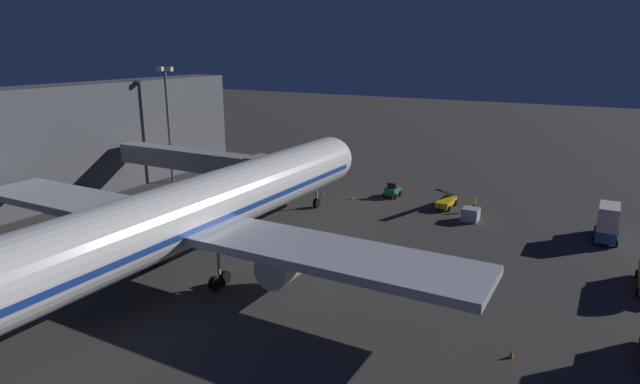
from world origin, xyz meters
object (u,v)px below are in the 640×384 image
(catering_truck, at_px, (608,222))
(belt_loader, at_px, (446,201))
(traffic_cone_nose_port, at_px, (351,197))
(traffic_cone_wingtip_svc_side, at_px, (511,354))
(pushback_tug, at_px, (392,191))
(baggage_container_mid_row, at_px, (471,214))
(ground_crew_near_nose_gear, at_px, (474,203))
(airliner_at_gate, at_px, (174,220))
(traffic_cone_nose_starboard, at_px, (322,193))
(apron_floodlight_mast, at_px, (168,116))
(jet_bridge, at_px, (205,162))

(catering_truck, relative_size, belt_loader, 0.75)
(traffic_cone_nose_port, xyz_separation_m, traffic_cone_wingtip_svc_side, (-25.48, 28.56, 0.00))
(pushback_tug, distance_m, traffic_cone_nose_port, 5.80)
(baggage_container_mid_row, height_order, ground_crew_near_nose_gear, ground_crew_near_nose_gear)
(airliner_at_gate, bearing_deg, pushback_tug, -100.84)
(traffic_cone_nose_starboard, height_order, traffic_cone_wingtip_svc_side, same)
(baggage_container_mid_row, distance_m, traffic_cone_nose_port, 16.19)
(apron_floodlight_mast, xyz_separation_m, pushback_tug, (-32.01, -8.35, -9.08))
(belt_loader, bearing_deg, apron_floodlight_mast, 9.98)
(jet_bridge, bearing_deg, traffic_cone_nose_starboard, -134.41)
(airliner_at_gate, xyz_separation_m, traffic_cone_nose_starboard, (2.20, -30.11, -5.20))
(baggage_container_mid_row, relative_size, traffic_cone_wingtip_svc_side, 3.39)
(baggage_container_mid_row, xyz_separation_m, ground_crew_near_nose_gear, (0.57, -3.74, 0.28))
(pushback_tug, relative_size, traffic_cone_wingtip_svc_side, 4.53)
(pushback_tug, bearing_deg, jet_bridge, 37.37)
(catering_truck, relative_size, traffic_cone_wingtip_svc_side, 10.14)
(airliner_at_gate, distance_m, pushback_tug, 34.90)
(pushback_tug, bearing_deg, catering_truck, 169.78)
(apron_floodlight_mast, bearing_deg, jet_bridge, 152.12)
(traffic_cone_nose_starboard, relative_size, traffic_cone_wingtip_svc_side, 1.00)
(belt_loader, xyz_separation_m, traffic_cone_nose_starboard, (16.47, 2.51, -0.57))
(belt_loader, xyz_separation_m, ground_crew_near_nose_gear, (-3.48, 0.16, 0.20))
(traffic_cone_nose_port, relative_size, traffic_cone_wingtip_svc_side, 1.00)
(ground_crew_near_nose_gear, bearing_deg, pushback_tug, -7.67)
(belt_loader, bearing_deg, pushback_tug, -9.88)
(belt_loader, relative_size, traffic_cone_nose_port, 13.60)
(baggage_container_mid_row, bearing_deg, pushback_tug, -23.97)
(pushback_tug, xyz_separation_m, belt_loader, (-7.77, 1.35, 0.06))
(airliner_at_gate, xyz_separation_m, traffic_cone_nose_port, (-2.20, -30.11, -5.20))
(jet_bridge, height_order, apron_floodlight_mast, apron_floodlight_mast)
(traffic_cone_wingtip_svc_side, bearing_deg, ground_crew_near_nose_gear, -72.19)
(baggage_container_mid_row, bearing_deg, apron_floodlight_mast, 4.04)
(apron_floodlight_mast, height_order, pushback_tug, apron_floodlight_mast)
(jet_bridge, relative_size, pushback_tug, 9.88)
(traffic_cone_nose_port, bearing_deg, catering_truck, 178.49)
(traffic_cone_wingtip_svc_side, bearing_deg, pushback_tug, -56.85)
(baggage_container_mid_row, bearing_deg, traffic_cone_wingtip_svc_side, 109.01)
(pushback_tug, distance_m, ground_crew_near_nose_gear, 11.35)
(catering_truck, height_order, baggage_container_mid_row, catering_truck)
(jet_bridge, relative_size, belt_loader, 3.29)
(apron_floodlight_mast, distance_m, catering_truck, 58.47)
(belt_loader, distance_m, traffic_cone_nose_starboard, 16.67)
(jet_bridge, relative_size, ground_crew_near_nose_gear, 12.96)
(baggage_container_mid_row, xyz_separation_m, traffic_cone_nose_port, (16.12, -1.39, -0.49))
(catering_truck, xyz_separation_m, traffic_cone_nose_starboard, (34.52, -0.79, -1.68))
(ground_crew_near_nose_gear, bearing_deg, traffic_cone_nose_starboard, 6.71)
(pushback_tug, distance_m, baggage_container_mid_row, 12.93)
(airliner_at_gate, height_order, baggage_container_mid_row, airliner_at_gate)
(jet_bridge, distance_m, belt_loader, 30.88)
(jet_bridge, height_order, traffic_cone_wingtip_svc_side, jet_bridge)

